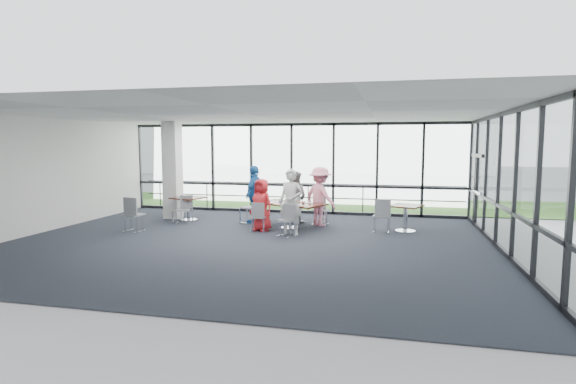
% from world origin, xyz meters
% --- Properties ---
extents(floor, '(12.00, 10.00, 0.02)m').
position_xyz_m(floor, '(0.00, 0.00, -0.01)').
color(floor, '#232633').
rests_on(floor, ground).
extents(ceiling, '(12.00, 10.00, 0.04)m').
position_xyz_m(ceiling, '(0.00, 0.00, 3.20)').
color(ceiling, white).
rests_on(ceiling, ground).
extents(wall_left, '(0.10, 10.00, 3.20)m').
position_xyz_m(wall_left, '(-6.00, 0.00, 1.60)').
color(wall_left, silver).
rests_on(wall_left, ground).
extents(wall_front, '(12.00, 0.10, 3.20)m').
position_xyz_m(wall_front, '(0.00, -5.00, 1.60)').
color(wall_front, silver).
rests_on(wall_front, ground).
extents(curtain_wall_back, '(12.00, 0.10, 3.20)m').
position_xyz_m(curtain_wall_back, '(0.00, 5.00, 1.60)').
color(curtain_wall_back, white).
rests_on(curtain_wall_back, ground).
extents(curtain_wall_right, '(0.10, 10.00, 3.20)m').
position_xyz_m(curtain_wall_right, '(6.00, 0.00, 1.60)').
color(curtain_wall_right, white).
rests_on(curtain_wall_right, ground).
extents(exit_door, '(0.12, 1.60, 2.10)m').
position_xyz_m(exit_door, '(6.00, 3.75, 1.05)').
color(exit_door, black).
rests_on(exit_door, ground).
extents(structural_column, '(0.50, 0.50, 3.20)m').
position_xyz_m(structural_column, '(-3.60, 3.00, 1.60)').
color(structural_column, silver).
rests_on(structural_column, ground).
extents(apron, '(80.00, 70.00, 0.02)m').
position_xyz_m(apron, '(0.00, 10.00, -0.02)').
color(apron, gray).
rests_on(apron, ground).
extents(grass_strip, '(80.00, 5.00, 0.01)m').
position_xyz_m(grass_strip, '(0.00, 8.00, 0.01)').
color(grass_strip, '#295F22').
rests_on(grass_strip, ground).
extents(hangar_main, '(24.00, 10.00, 6.00)m').
position_xyz_m(hangar_main, '(4.00, 32.00, 3.00)').
color(hangar_main, silver).
rests_on(hangar_main, ground).
extents(hangar_aux, '(10.00, 6.00, 4.00)m').
position_xyz_m(hangar_aux, '(-18.00, 28.00, 2.00)').
color(hangar_aux, silver).
rests_on(hangar_aux, ground).
extents(guard_rail, '(12.00, 0.06, 0.06)m').
position_xyz_m(guard_rail, '(0.00, 5.60, 0.50)').
color(guard_rail, '#2D2D33').
rests_on(guard_rail, ground).
extents(main_table, '(2.22, 1.73, 0.75)m').
position_xyz_m(main_table, '(0.62, 2.06, 0.63)').
color(main_table, black).
rests_on(main_table, ground).
extents(side_table_left, '(1.10, 1.10, 0.75)m').
position_xyz_m(side_table_left, '(-2.91, 2.69, 0.64)').
color(side_table_left, black).
rests_on(side_table_left, ground).
extents(side_table_right, '(1.05, 1.05, 0.75)m').
position_xyz_m(side_table_right, '(3.90, 2.30, 0.62)').
color(side_table_right, black).
rests_on(side_table_right, ground).
extents(diner_near_left, '(0.85, 0.71, 1.49)m').
position_xyz_m(diner_near_left, '(-0.09, 1.50, 0.74)').
color(diner_near_left, red).
rests_on(diner_near_left, ground).
extents(diner_near_right, '(0.72, 0.58, 1.80)m').
position_xyz_m(diner_near_right, '(0.87, 1.05, 0.90)').
color(diner_near_right, silver).
rests_on(diner_near_right, ground).
extents(diner_far_left, '(0.90, 0.71, 1.62)m').
position_xyz_m(diner_far_left, '(0.56, 3.00, 0.81)').
color(diner_far_left, slate).
rests_on(diner_far_left, ground).
extents(diner_far_right, '(1.28, 1.16, 1.78)m').
position_xyz_m(diner_far_right, '(1.40, 2.65, 0.89)').
color(diner_far_right, pink).
rests_on(diner_far_right, ground).
extents(diner_end, '(0.75, 1.14, 1.80)m').
position_xyz_m(diner_end, '(-0.63, 2.62, 0.90)').
color(diner_end, '#1C5CA3').
rests_on(diner_end, ground).
extents(chair_main_nl, '(0.45, 0.45, 0.82)m').
position_xyz_m(chair_main_nl, '(-0.13, 1.38, 0.41)').
color(chair_main_nl, gray).
rests_on(chair_main_nl, ground).
extents(chair_main_nr, '(0.58, 0.58, 0.87)m').
position_xyz_m(chair_main_nr, '(0.80, 0.88, 0.43)').
color(chair_main_nr, gray).
rests_on(chair_main_nr, ground).
extents(chair_main_fl, '(0.52, 0.52, 0.84)m').
position_xyz_m(chair_main_fl, '(0.51, 3.18, 0.42)').
color(chair_main_fl, gray).
rests_on(chair_main_fl, ground).
extents(chair_main_fr, '(0.52, 0.52, 0.87)m').
position_xyz_m(chair_main_fr, '(1.38, 2.86, 0.44)').
color(chair_main_fr, gray).
rests_on(chair_main_fr, ground).
extents(chair_main_end, '(0.59, 0.59, 0.98)m').
position_xyz_m(chair_main_end, '(-0.79, 2.64, 0.49)').
color(chair_main_end, gray).
rests_on(chair_main_end, ground).
extents(chair_spare_la, '(0.55, 0.55, 0.97)m').
position_xyz_m(chair_spare_la, '(-3.55, 0.53, 0.48)').
color(chair_spare_la, gray).
rests_on(chair_spare_la, ground).
extents(chair_spare_lb, '(0.51, 0.51, 0.84)m').
position_xyz_m(chair_spare_lb, '(-2.82, 2.10, 0.42)').
color(chair_spare_lb, gray).
rests_on(chair_spare_lb, ground).
extents(chair_spare_r, '(0.50, 0.50, 0.92)m').
position_xyz_m(chair_spare_r, '(3.25, 2.04, 0.46)').
color(chair_spare_r, gray).
rests_on(chair_spare_r, ground).
extents(plate_nl, '(0.28, 0.28, 0.01)m').
position_xyz_m(plate_nl, '(0.01, 1.91, 0.76)').
color(plate_nl, white).
rests_on(plate_nl, main_table).
extents(plate_nr, '(0.25, 0.25, 0.01)m').
position_xyz_m(plate_nr, '(1.00, 1.49, 0.76)').
color(plate_nr, white).
rests_on(plate_nr, main_table).
extents(plate_fl, '(0.24, 0.24, 0.01)m').
position_xyz_m(plate_fl, '(0.36, 2.59, 0.76)').
color(plate_fl, white).
rests_on(plate_fl, main_table).
extents(plate_fr, '(0.26, 0.26, 0.01)m').
position_xyz_m(plate_fr, '(1.15, 2.16, 0.76)').
color(plate_fr, white).
rests_on(plate_fr, main_table).
extents(plate_end, '(0.24, 0.24, 0.01)m').
position_xyz_m(plate_end, '(-0.19, 2.42, 0.76)').
color(plate_end, white).
rests_on(plate_end, main_table).
extents(tumbler_a, '(0.06, 0.06, 0.13)m').
position_xyz_m(tumbler_a, '(0.34, 1.90, 0.81)').
color(tumbler_a, white).
rests_on(tumbler_a, main_table).
extents(tumbler_b, '(0.07, 0.07, 0.13)m').
position_xyz_m(tumbler_b, '(0.85, 1.77, 0.82)').
color(tumbler_b, white).
rests_on(tumbler_b, main_table).
extents(tumbler_c, '(0.07, 0.07, 0.14)m').
position_xyz_m(tumbler_c, '(0.76, 2.31, 0.82)').
color(tumbler_c, white).
rests_on(tumbler_c, main_table).
extents(tumbler_d, '(0.07, 0.07, 0.13)m').
position_xyz_m(tumbler_d, '(-0.11, 2.21, 0.82)').
color(tumbler_d, white).
rests_on(tumbler_d, main_table).
extents(menu_a, '(0.39, 0.37, 0.00)m').
position_xyz_m(menu_a, '(0.36, 1.69, 0.75)').
color(menu_a, silver).
rests_on(menu_a, main_table).
extents(menu_b, '(0.34, 0.31, 0.00)m').
position_xyz_m(menu_b, '(1.25, 1.47, 0.75)').
color(menu_b, silver).
rests_on(menu_b, main_table).
extents(menu_c, '(0.32, 0.27, 0.00)m').
position_xyz_m(menu_c, '(0.89, 2.43, 0.75)').
color(menu_c, silver).
rests_on(menu_c, main_table).
extents(condiment_caddy, '(0.10, 0.07, 0.04)m').
position_xyz_m(condiment_caddy, '(0.67, 2.10, 0.77)').
color(condiment_caddy, black).
rests_on(condiment_caddy, main_table).
extents(ketchup_bottle, '(0.06, 0.06, 0.18)m').
position_xyz_m(ketchup_bottle, '(0.64, 2.10, 0.84)').
color(ketchup_bottle, '#A10700').
rests_on(ketchup_bottle, main_table).
extents(green_bottle, '(0.05, 0.05, 0.20)m').
position_xyz_m(green_bottle, '(0.69, 2.07, 0.85)').
color(green_bottle, '#216923').
rests_on(green_bottle, main_table).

